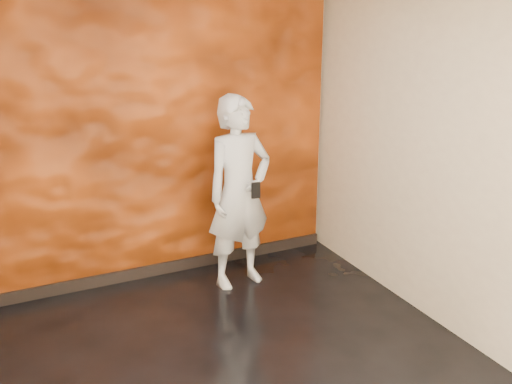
% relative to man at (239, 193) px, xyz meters
% --- Properties ---
extents(room, '(4.02, 4.02, 2.81)m').
position_rel_man_xyz_m(room, '(-0.76, -1.42, 0.47)').
color(room, black).
rests_on(room, ground).
extents(feature_wall, '(3.90, 0.06, 2.75)m').
position_rel_man_xyz_m(feature_wall, '(-0.76, 0.54, 0.45)').
color(feature_wall, '#C34E14').
rests_on(feature_wall, ground).
extents(baseboard, '(3.90, 0.04, 0.12)m').
position_rel_man_xyz_m(baseboard, '(-0.76, 0.50, -0.87)').
color(baseboard, black).
rests_on(baseboard, ground).
extents(man, '(0.74, 0.54, 1.87)m').
position_rel_man_xyz_m(man, '(0.00, 0.00, 0.00)').
color(man, '#9DA2AD').
rests_on(man, ground).
extents(phone, '(0.08, 0.03, 0.15)m').
position_rel_man_xyz_m(phone, '(0.05, -0.27, 0.10)').
color(phone, black).
rests_on(phone, man).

